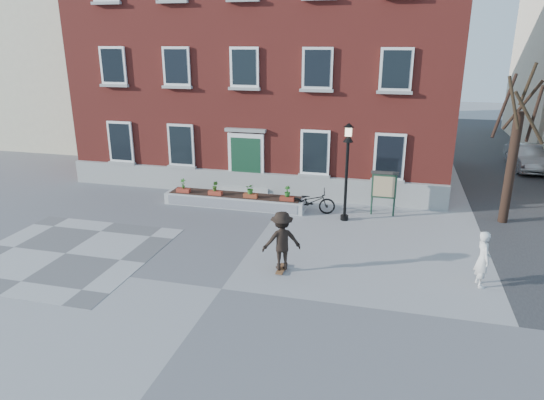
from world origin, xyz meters
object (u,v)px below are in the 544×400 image
(parked_car, at_px, (526,157))
(skateboarder, at_px, (282,241))
(lamp_post, at_px, (347,159))
(bicycle, at_px, (311,201))
(notice_board, at_px, (384,186))
(bystander, at_px, (483,259))

(parked_car, bearing_deg, skateboarder, -125.61)
(lamp_post, bearing_deg, skateboarder, -105.62)
(parked_car, distance_m, skateboarder, 18.84)
(parked_car, xyz_separation_m, skateboarder, (-10.35, -15.74, 0.33))
(bicycle, height_order, skateboarder, skateboarder)
(notice_board, bearing_deg, parked_car, 52.47)
(parked_car, distance_m, notice_board, 12.30)
(bystander, bearing_deg, lamp_post, 33.58)
(parked_car, relative_size, notice_board, 2.24)
(bicycle, height_order, lamp_post, lamp_post)
(parked_car, height_order, lamp_post, lamp_post)
(bicycle, distance_m, skateboarder, 5.51)
(lamp_post, height_order, skateboarder, lamp_post)
(bystander, bearing_deg, bicycle, 38.87)
(bystander, bearing_deg, notice_board, 17.80)
(bicycle, height_order, parked_car, parked_car)
(lamp_post, bearing_deg, bicycle, 162.99)
(lamp_post, distance_m, notice_board, 2.16)
(bicycle, relative_size, skateboarder, 1.02)
(bicycle, bearing_deg, notice_board, -89.12)
(lamp_post, xyz_separation_m, skateboarder, (-1.41, -5.05, -1.52))
(bystander, height_order, lamp_post, lamp_post)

